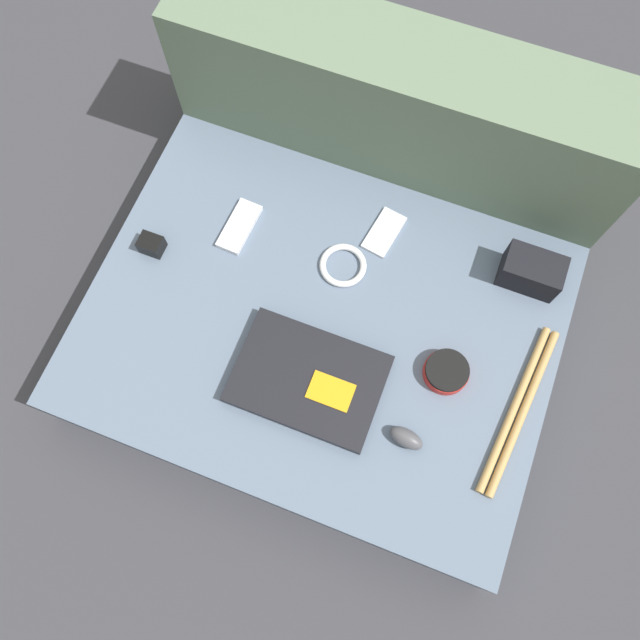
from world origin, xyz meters
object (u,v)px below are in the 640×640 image
object	(u,v)px
charger_brick	(151,245)
camera_pouch	(531,271)
speaker_puck	(446,372)
phone_black	(384,232)
computer_mouse	(406,438)
phone_silver	(239,226)
laptop	(309,379)

from	to	relation	value
charger_brick	camera_pouch	bearing A→B (deg)	15.99
speaker_puck	camera_pouch	size ratio (longest dim) A/B	0.74
speaker_puck	camera_pouch	xyz separation A→B (m)	(0.10, 0.27, 0.02)
phone_black	computer_mouse	bearing A→B (deg)	-56.21
computer_mouse	speaker_puck	bearing A→B (deg)	86.28
speaker_puck	phone_silver	world-z (taller)	speaker_puck
computer_mouse	camera_pouch	size ratio (longest dim) A/B	0.60
phone_black	camera_pouch	size ratio (longest dim) A/B	0.96
phone_silver	phone_black	world-z (taller)	phone_silver
computer_mouse	speaker_puck	world-z (taller)	computer_mouse
computer_mouse	camera_pouch	bearing A→B (deg)	80.82
computer_mouse	speaker_puck	distance (m)	0.16
phone_silver	camera_pouch	world-z (taller)	camera_pouch
laptop	charger_brick	world-z (taller)	charger_brick
speaker_puck	charger_brick	size ratio (longest dim) A/B	1.84
speaker_puck	phone_silver	xyz separation A→B (m)	(-0.53, 0.16, -0.01)
camera_pouch	computer_mouse	bearing A→B (deg)	-107.66
computer_mouse	camera_pouch	distance (m)	0.45
camera_pouch	charger_brick	xyz separation A→B (m)	(-0.80, -0.23, -0.02)
laptop	computer_mouse	world-z (taller)	computer_mouse
computer_mouse	phone_black	bearing A→B (deg)	122.86
computer_mouse	charger_brick	world-z (taller)	charger_brick
phone_black	camera_pouch	world-z (taller)	camera_pouch
speaker_puck	phone_black	distance (m)	0.35
camera_pouch	charger_brick	world-z (taller)	camera_pouch
speaker_puck	phone_black	xyz separation A→B (m)	(-0.23, 0.26, -0.01)
speaker_puck	camera_pouch	bearing A→B (deg)	69.24
laptop	phone_black	bearing A→B (deg)	84.92
speaker_puck	phone_silver	distance (m)	0.56
computer_mouse	phone_silver	size ratio (longest dim) A/B	0.58
phone_black	camera_pouch	bearing A→B (deg)	10.68
laptop	speaker_puck	bearing A→B (deg)	24.24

